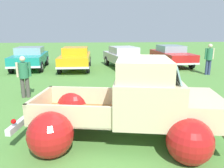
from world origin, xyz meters
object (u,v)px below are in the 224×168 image
show_car_1 (76,57)px  lane_cone_0 (67,98)px  show_car_2 (124,57)px  show_car_3 (171,54)px  show_car_0 (30,57)px  spectator_1 (24,74)px  vintage_pickup_truck (135,107)px  spectator_0 (209,57)px

show_car_1 → lane_cone_0: 7.21m
show_car_1 → show_car_2: 3.23m
show_car_3 → lane_cone_0: size_ratio=7.60×
show_car_2 → show_car_3: same height
show_car_0 → show_car_1: 3.05m
show_car_0 → lane_cone_0: bearing=19.0°
show_car_3 → spectator_1: size_ratio=3.01×
show_car_2 → show_car_0: bearing=-104.4°
vintage_pickup_truck → spectator_1: bearing=146.2°
spectator_1 → show_car_1: bearing=156.0°
vintage_pickup_truck → lane_cone_0: 2.99m
show_car_0 → show_car_2: 6.26m
show_car_3 → show_car_2: bearing=-77.0°
vintage_pickup_truck → show_car_1: bearing=112.9°
spectator_0 → spectator_1: size_ratio=1.11×
spectator_1 → lane_cone_0: (1.72, -1.16, -0.59)m
show_car_3 → lane_cone_0: (-6.52, -8.28, -0.48)m
show_car_1 → lane_cone_0: (0.29, -7.18, -0.47)m
show_car_2 → lane_cone_0: (-2.94, -7.29, -0.47)m
show_car_3 → spectator_0: 3.69m
vintage_pickup_truck → show_car_3: size_ratio=1.02×
show_car_2 → spectator_0: (4.51, -2.56, 0.23)m
show_car_2 → spectator_1: bearing=-49.0°
show_car_0 → show_car_2: same height
vintage_pickup_truck → show_car_3: 11.54m
show_car_2 → lane_cone_0: bearing=-33.6°
show_car_0 → show_car_3: (9.82, 0.69, 0.00)m
show_car_0 → spectator_0: size_ratio=2.46×
show_car_2 → show_car_3: size_ratio=1.03×
show_car_0 → show_car_1: size_ratio=1.01×
lane_cone_0 → spectator_1: bearing=146.0°
show_car_1 → vintage_pickup_truck: bearing=13.4°
show_car_0 → spectator_1: (1.58, -6.43, 0.12)m
show_car_2 → lane_cone_0: show_car_2 is taller
show_car_2 → spectator_1: (-4.67, -6.12, 0.12)m
show_car_1 → spectator_1: spectator_1 is taller
show_car_3 → spectator_0: size_ratio=2.70×
vintage_pickup_truck → show_car_0: size_ratio=1.12×
show_car_2 → show_car_3: (3.58, 0.99, 0.00)m
show_car_0 → show_car_3: size_ratio=0.91×
show_car_2 → spectator_0: spectator_0 is taller
show_car_1 → lane_cone_0: show_car_1 is taller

